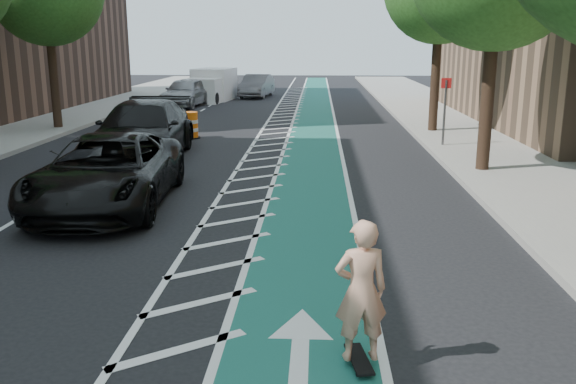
# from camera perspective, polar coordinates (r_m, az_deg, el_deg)

# --- Properties ---
(ground) EXTENTS (120.00, 120.00, 0.00)m
(ground) POSITION_cam_1_polar(r_m,az_deg,el_deg) (10.70, -14.80, -6.79)
(ground) COLOR black
(ground) RESTS_ON ground
(bike_lane) EXTENTS (2.00, 90.00, 0.01)m
(bike_lane) POSITION_cam_1_polar(r_m,az_deg,el_deg) (19.87, 2.23, 3.19)
(bike_lane) COLOR #1A5B4F
(bike_lane) RESTS_ON ground
(buffer_strip) EXTENTS (1.40, 90.00, 0.01)m
(buffer_strip) POSITION_cam_1_polar(r_m,az_deg,el_deg) (19.94, -2.09, 3.23)
(buffer_strip) COLOR silver
(buffer_strip) RESTS_ON ground
(sidewalk_right) EXTENTS (5.00, 90.00, 0.15)m
(sidewalk_right) POSITION_cam_1_polar(r_m,az_deg,el_deg) (20.84, 20.44, 3.02)
(sidewalk_right) COLOR gray
(sidewalk_right) RESTS_ON ground
(curb_right) EXTENTS (0.12, 90.00, 0.16)m
(curb_right) POSITION_cam_1_polar(r_m,az_deg,el_deg) (20.23, 13.80, 3.21)
(curb_right) COLOR gray
(curb_right) RESTS_ON ground
(curb_left) EXTENTS (0.12, 90.00, 0.16)m
(curb_left) POSITION_cam_1_polar(r_m,az_deg,el_deg) (22.34, -24.55, 3.33)
(curb_left) COLOR gray
(curb_left) RESTS_ON ground
(sign_post) EXTENTS (0.35, 0.08, 2.47)m
(sign_post) POSITION_cam_1_polar(r_m,az_deg,el_deg) (22.10, 14.44, 7.38)
(sign_post) COLOR #4C4C4C
(sign_post) RESTS_ON ground
(skateboard) EXTENTS (0.33, 0.75, 0.10)m
(skateboard) POSITION_cam_1_polar(r_m,az_deg,el_deg) (7.44, 6.65, -15.28)
(skateboard) COLOR black
(skateboard) RESTS_ON ground
(skateboarder) EXTENTS (0.68, 0.50, 1.69)m
(skateboarder) POSITION_cam_1_polar(r_m,az_deg,el_deg) (7.06, 6.85, -9.16)
(skateboarder) COLOR tan
(skateboarder) RESTS_ON skateboard
(suv_near) EXTENTS (3.05, 6.02, 1.63)m
(suv_near) POSITION_cam_1_polar(r_m,az_deg,el_deg) (14.48, -16.50, 1.85)
(suv_near) COLOR black
(suv_near) RESTS_ON ground
(suv_far) EXTENTS (2.88, 6.45, 1.84)m
(suv_far) POSITION_cam_1_polar(r_m,az_deg,el_deg) (20.05, -13.45, 5.57)
(suv_far) COLOR black
(suv_far) RESTS_ON ground
(car_silver) EXTENTS (2.48, 5.05, 1.66)m
(car_silver) POSITION_cam_1_polar(r_m,az_deg,el_deg) (36.32, -9.59, 9.19)
(car_silver) COLOR #929397
(car_silver) RESTS_ON ground
(car_grey) EXTENTS (2.16, 4.78, 1.52)m
(car_grey) POSITION_cam_1_polar(r_m,az_deg,el_deg) (42.06, -2.95, 9.89)
(car_grey) COLOR slate
(car_grey) RESTS_ON ground
(box_truck) EXTENTS (2.76, 5.06, 2.01)m
(box_truck) POSITION_cam_1_polar(r_m,az_deg,el_deg) (39.74, -7.15, 9.81)
(box_truck) COLOR white
(box_truck) RESTS_ON ground
(barrel_a) EXTENTS (0.65, 0.65, 0.89)m
(barrel_a) POSITION_cam_1_polar(r_m,az_deg,el_deg) (17.24, -15.46, 2.44)
(barrel_a) COLOR #FF520D
(barrel_a) RESTS_ON ground
(barrel_b) EXTENTS (0.75, 0.75, 1.03)m
(barrel_b) POSITION_cam_1_polar(r_m,az_deg,el_deg) (24.26, -9.12, 6.13)
(barrel_b) COLOR orange
(barrel_b) RESTS_ON ground
(barrel_c) EXTENTS (0.62, 0.62, 0.85)m
(barrel_c) POSITION_cam_1_polar(r_m,az_deg,el_deg) (25.73, -11.20, 6.29)
(barrel_c) COLOR #FF4D0D
(barrel_c) RESTS_ON ground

